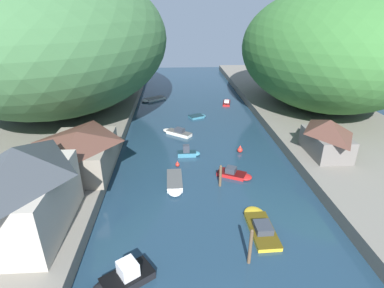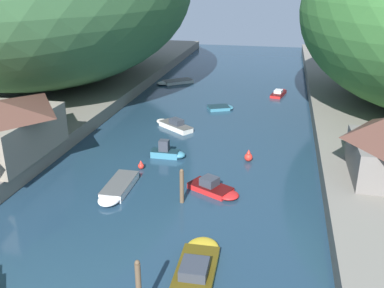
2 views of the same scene
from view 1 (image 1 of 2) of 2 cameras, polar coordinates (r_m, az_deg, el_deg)
water_surface at (r=46.01m, az=1.43°, el=0.14°), size 130.00×130.00×0.00m
left_bank at (r=49.37m, az=-25.83°, el=0.25°), size 22.00×120.00×1.48m
right_bank at (r=52.66m, az=26.89°, el=1.48°), size 22.00×120.00×1.48m
hillside_left at (r=61.31m, az=-23.82°, el=17.80°), size 37.97×53.15×24.83m
hillside_right at (r=62.19m, az=23.77°, el=16.18°), size 28.98×40.57×21.23m
waterfront_building at (r=28.14m, az=-29.49°, el=-7.54°), size 6.50×10.48×7.82m
boathouse_shed at (r=37.01m, az=-20.60°, el=-1.12°), size 7.51×10.28×4.78m
right_bank_cottage at (r=42.15m, az=24.39°, el=1.31°), size 4.66×7.45×4.72m
boat_red_skiff at (r=41.89m, az=-0.60°, el=-1.67°), size 3.21×1.18×1.66m
boat_mid_channel at (r=66.30m, az=6.64°, el=7.93°), size 2.43×5.11×0.83m
boat_open_rowboat at (r=29.81m, az=12.87°, el=-14.93°), size 2.31×6.32×1.04m
boat_far_upstream at (r=57.15m, az=1.16°, el=5.32°), size 3.70×3.02×0.43m
boat_white_cruiser at (r=35.22m, az=-3.32°, el=-7.52°), size 1.85×5.56×0.63m
boat_far_right_bank at (r=68.66m, az=-7.54°, el=8.45°), size 5.79×5.07×0.51m
boat_near_quay at (r=49.24m, az=-3.00°, el=2.28°), size 5.15×4.35×1.21m
boat_navy_launch at (r=24.96m, az=-13.19°, el=-23.82°), size 5.00×4.27×1.84m
boat_yellow_tender at (r=37.37m, az=8.14°, el=-5.66°), size 4.54×3.42×1.14m
mooring_post_nearest at (r=25.50m, az=11.05°, el=-18.62°), size 0.28×0.28×3.39m
mooring_post_middle at (r=34.76m, az=5.43°, el=-6.02°), size 0.32×0.32×2.73m
channel_buoy_near at (r=43.48m, az=9.12°, el=-1.06°), size 0.75×0.75×1.13m
channel_buoy_far at (r=39.27m, az=-2.79°, el=-3.88°), size 0.54×0.54×0.80m
person_on_quay at (r=26.67m, az=-25.90°, el=-16.68°), size 0.29×0.41×1.69m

